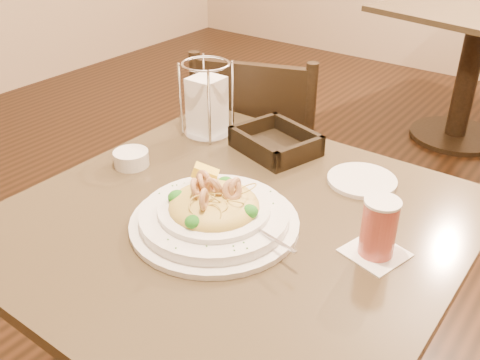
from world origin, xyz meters
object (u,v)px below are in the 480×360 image
Objects in this scene: dining_chair_near at (261,167)px; pasta_bowl at (214,212)px; drink_glass at (379,228)px; side_plate at (362,180)px; bread_basket at (276,144)px; main_table at (235,303)px; butter_ramekin at (131,158)px; napkin_caddy at (207,104)px; background_table at (473,52)px.

dining_chair_near reaches higher than pasta_bowl.
drink_glass reaches higher than side_plate.
bread_basket is (0.26, -0.31, 0.29)m from dining_chair_near.
main_table is 0.42m from bread_basket.
drink_glass is at bearing 2.86° from butter_ramekin.
bread_basket is at bearing 176.60° from side_plate.
dining_chair_near is 0.81m from pasta_bowl.
napkin_caddy reaches higher than butter_ramekin.
side_plate is (0.17, 0.34, -0.03)m from pasta_bowl.
side_plate is at bearing 64.04° from pasta_bowl.
napkin_caddy is (0.05, -0.34, 0.36)m from dining_chair_near.
napkin_caddy is at bearing -178.67° from side_plate.
napkin_caddy is at bearing -94.69° from background_table.
bread_basket is at bearing 147.65° from drink_glass.
pasta_bowl is at bearing 97.74° from dining_chair_near.
dining_chair_near is 0.50m from bread_basket.
main_table is at bearing -4.88° from butter_ramekin.
dining_chair_near reaches higher than bread_basket.
background_table is 1.16× the size of dining_chair_near.
dining_chair_near reaches higher than background_table.
dining_chair_near is 2.41× the size of pasta_bowl.
pasta_bowl is 0.45m from napkin_caddy.
side_plate is (0.51, -0.33, 0.27)m from dining_chair_near.
napkin_caddy is 0.27m from butter_ramekin.
drink_glass is at bearing -79.53° from background_table.
background_table is 5.26× the size of napkin_caddy.
drink_glass is at bearing 19.87° from pasta_bowl.
butter_ramekin is (-0.34, 0.03, 0.26)m from main_table.
pasta_bowl reaches higher than main_table.
napkin_caddy reaches higher than side_plate.
butter_ramekin is at bearing -97.77° from napkin_caddy.
bread_basket reaches higher than background_table.
main_table is 0.97× the size of dining_chair_near.
side_plate is (0.15, 0.29, 0.25)m from main_table.
side_plate is (0.25, -0.02, -0.02)m from bread_basket.
napkin_caddy reaches higher than dining_chair_near.
main_table is 10.43× the size of butter_ramekin.
pasta_bowl reaches higher than side_plate.
napkin_caddy is at bearing -172.91° from bread_basket.
butter_ramekin is at bearing 175.12° from main_table.
drink_glass is (0.31, 0.11, 0.03)m from pasta_bowl.
background_table is 2.37m from drink_glass.
napkin_caddy is (-0.31, 0.28, 0.33)m from main_table.
drink_glass is 0.64m from napkin_caddy.
main_table is 2.37m from background_table.
drink_glass is 1.48× the size of butter_ramekin.
drink_glass is at bearing 11.77° from main_table.
napkin_caddy is 0.47m from side_plate.
drink_glass is 0.79× the size of side_plate.
butter_ramekin reaches higher than side_plate.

